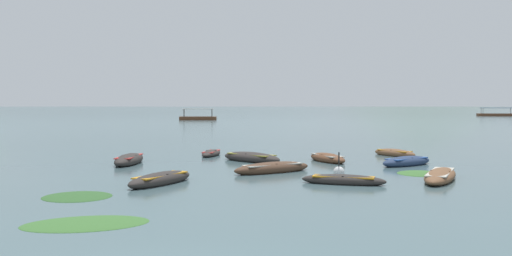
{
  "coord_description": "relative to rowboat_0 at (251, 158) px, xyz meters",
  "views": [
    {
      "loc": [
        1.58,
        -8.64,
        3.13
      ],
      "look_at": [
        1.83,
        31.27,
        1.37
      ],
      "focal_mm": 36.8,
      "sensor_mm": 36.0,
      "label": 1
    }
  ],
  "objects": [
    {
      "name": "rowboat_4",
      "position": [
        0.99,
        -4.8,
        -0.01
      ],
      "size": [
        4.02,
        3.1,
        0.61
      ],
      "color": "#4C3323",
      "rests_on": "ground"
    },
    {
      "name": "rowboat_8",
      "position": [
        8.8,
        3.04,
        -0.03
      ],
      "size": [
        2.5,
        3.15,
        0.54
      ],
      "color": "brown",
      "rests_on": "ground"
    },
    {
      "name": "rowboat_0",
      "position": [
        0.0,
        0.0,
        0.0
      ],
      "size": [
        3.85,
        3.82,
        0.65
      ],
      "color": "#2D2826",
      "rests_on": "ground"
    },
    {
      "name": "ferry_1",
      "position": [
        68.44,
        117.2,
        0.24
      ],
      "size": [
        10.67,
        5.61,
        2.54
      ],
      "color": "brown",
      "rests_on": "ground"
    },
    {
      "name": "weed_patch_0",
      "position": [
        -4.32,
        -15.3,
        -0.2
      ],
      "size": [
        3.64,
        2.63,
        0.14
      ],
      "primitive_type": "ellipsoid",
      "rotation": [
        0.0,
        0.0,
        0.22
      ],
      "color": "#38662D",
      "rests_on": "ground"
    },
    {
      "name": "rowboat_7",
      "position": [
        -6.5,
        -1.19,
        0.01
      ],
      "size": [
        1.29,
        3.89,
        0.67
      ],
      "color": "#2D2826",
      "rests_on": "ground"
    },
    {
      "name": "rowboat_3",
      "position": [
        7.9,
        -7.32,
        -0.03
      ],
      "size": [
        3.05,
        4.59,
        0.56
      ],
      "color": "brown",
      "rests_on": "ground"
    },
    {
      "name": "rowboat_1",
      "position": [
        4.21,
        -0.14,
        -0.02
      ],
      "size": [
        2.21,
        3.54,
        0.58
      ],
      "color": "brown",
      "rests_on": "ground"
    },
    {
      "name": "mountain_1",
      "position": [
        -460.17,
        2294.34,
        282.55
      ],
      "size": [
        1719.1,
        1719.1,
        565.5
      ],
      "primitive_type": "cone",
      "color": "slate",
      "rests_on": "ground"
    },
    {
      "name": "rowboat_10",
      "position": [
        3.67,
        -8.39,
        -0.05
      ],
      "size": [
        3.44,
        1.8,
        0.48
      ],
      "color": "#2D2826",
      "rests_on": "ground"
    },
    {
      "name": "ferry_0",
      "position": [
        -11.24,
        79.4,
        0.25
      ],
      "size": [
        7.64,
        2.76,
        2.54
      ],
      "color": "brown",
      "rests_on": "ground"
    },
    {
      "name": "mooring_buoy",
      "position": [
        3.97,
        -5.44,
        -0.09
      ],
      "size": [
        0.5,
        0.5,
        1.14
      ],
      "color": "silver",
      "rests_on": "ground"
    },
    {
      "name": "rowboat_5",
      "position": [
        -2.49,
        3.28,
        -0.06
      ],
      "size": [
        1.4,
        3.11,
        0.44
      ],
      "color": "#2D2826",
      "rests_on": "ground"
    },
    {
      "name": "mountain_2",
      "position": [
        793.17,
        2441.15,
        120.13
      ],
      "size": [
        909.08,
        909.08,
        240.67
      ],
      "primitive_type": "cone",
      "color": "slate",
      "rests_on": "ground"
    },
    {
      "name": "weed_patch_2",
      "position": [
        7.73,
        -5.28,
        -0.2
      ],
      "size": [
        2.88,
        2.98,
        0.14
      ],
      "primitive_type": "ellipsoid",
      "rotation": [
        0.0,
        0.0,
        2.69
      ],
      "color": "#38662D",
      "rests_on": "ground"
    },
    {
      "name": "rowboat_2",
      "position": [
        8.07,
        -1.96,
        -0.01
      ],
      "size": [
        3.51,
        2.99,
        0.6
      ],
      "color": "navy",
      "rests_on": "ground"
    },
    {
      "name": "weed_patch_1",
      "position": [
        -5.91,
        -11.22,
        -0.2
      ],
      "size": [
        2.81,
        2.71,
        0.14
      ],
      "primitive_type": "ellipsoid",
      "rotation": [
        0.0,
        0.0,
        1.34
      ],
      "color": "#2D5628",
      "rests_on": "ground"
    },
    {
      "name": "rowboat_6",
      "position": [
        -3.57,
        -8.32,
        -0.02
      ],
      "size": [
        2.64,
        3.77,
        0.59
      ],
      "color": "#2D2826",
      "rests_on": "ground"
    },
    {
      "name": "ground_plane",
      "position": [
        -1.5,
        1479.65,
        -0.2
      ],
      "size": [
        6000.0,
        6000.0,
        0.0
      ],
      "primitive_type": "plane",
      "color": "#476066"
    }
  ]
}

